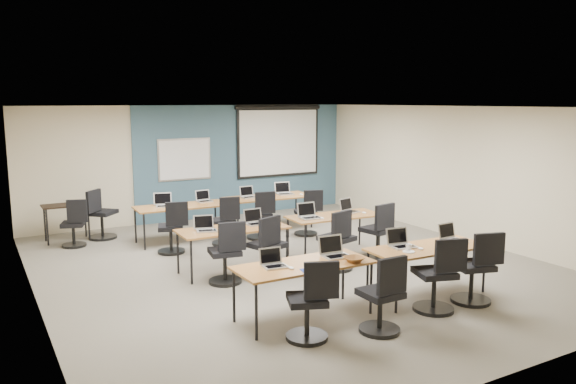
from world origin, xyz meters
TOP-DOWN VIEW (x-y plane):
  - floor at (0.00, 0.00)m, footprint 8.00×9.00m
  - ceiling at (0.00, 0.00)m, footprint 8.00×9.00m
  - wall_back at (0.00, 4.50)m, footprint 8.00×0.04m
  - wall_front at (0.00, -4.50)m, footprint 8.00×0.04m
  - wall_left at (-4.00, 0.00)m, footprint 0.04×9.00m
  - wall_right at (4.00, 0.00)m, footprint 0.04×9.00m
  - blue_accent_panel at (1.25, 4.47)m, footprint 5.50×0.04m
  - whiteboard at (-0.30, 4.43)m, footprint 1.28×0.03m
  - projector_screen at (2.20, 4.41)m, footprint 2.40×0.10m
  - training_table_front_left at (-1.03, -2.12)m, footprint 1.82×0.76m
  - training_table_front_right at (0.96, -2.28)m, footprint 1.79×0.75m
  - training_table_mid_left at (-0.98, 0.21)m, footprint 1.81×0.76m
  - training_table_mid_right at (1.07, 0.25)m, footprint 1.74×0.73m
  - training_table_back_left at (-1.04, 2.57)m, footprint 1.83×0.76m
  - training_table_back_right at (0.97, 2.65)m, footprint 1.93×0.80m
  - laptop_0 at (-1.43, -2.03)m, footprint 0.30×0.26m
  - mouse_0 at (-1.28, -2.23)m, footprint 0.09×0.11m
  - task_chair_0 at (-1.32, -2.75)m, footprint 0.53×0.51m
  - laptop_1 at (-0.49, -2.02)m, footprint 0.36×0.31m
  - mouse_1 at (-0.31, -2.25)m, footprint 0.09×0.12m
  - task_chair_1 at (-0.45, -3.02)m, footprint 0.51×0.51m
  - laptop_2 at (0.63, -2.08)m, footprint 0.35×0.29m
  - mouse_2 at (0.77, -2.34)m, footprint 0.09×0.11m
  - task_chair_2 at (0.65, -2.82)m, footprint 0.57×0.55m
  - laptop_3 at (1.53, -2.17)m, footprint 0.33×0.28m
  - mouse_3 at (1.65, -2.38)m, footprint 0.08×0.10m
  - task_chair_3 at (1.34, -2.84)m, footprint 0.57×0.55m
  - laptop_4 at (-1.44, 0.25)m, footprint 0.32×0.27m
  - mouse_4 at (-1.20, 0.06)m, footprint 0.06×0.09m
  - task_chair_4 at (-1.34, -0.35)m, footprint 0.52×0.52m
  - laptop_5 at (-0.52, 0.31)m, footprint 0.33×0.28m
  - mouse_5 at (-0.30, 0.07)m, footprint 0.08×0.11m
  - task_chair_5 at (-0.64, -0.40)m, footprint 0.57×0.55m
  - laptop_6 at (0.54, 0.27)m, footprint 0.36×0.30m
  - mouse_6 at (0.70, 0.09)m, footprint 0.08×0.11m
  - task_chair_6 at (0.56, -0.61)m, footprint 0.56×0.56m
  - laptop_7 at (1.46, 0.35)m, footprint 0.34×0.29m
  - mouse_7 at (1.64, 0.11)m, footprint 0.08×0.11m
  - task_chair_7 at (1.53, -0.49)m, footprint 0.57×0.57m
  - laptop_8 at (-1.37, 2.65)m, footprint 0.35×0.30m
  - mouse_8 at (-1.28, 2.47)m, footprint 0.09×0.12m
  - task_chair_8 at (-1.51, 1.77)m, footprint 0.52×0.51m
  - laptop_9 at (-0.49, 2.77)m, footprint 0.30×0.26m
  - mouse_9 at (-0.25, 2.43)m, footprint 0.06×0.09m
  - task_chair_9 at (-0.41, 1.85)m, footprint 0.49×0.48m
  - laptop_10 at (0.53, 2.76)m, footprint 0.32×0.27m
  - mouse_10 at (0.74, 2.56)m, footprint 0.06×0.09m
  - task_chair_10 at (0.41, 1.94)m, footprint 0.52×0.52m
  - laptop_11 at (1.42, 2.74)m, footprint 0.36×0.30m
  - mouse_11 at (1.69, 2.46)m, footprint 0.09×0.11m
  - task_chair_11 at (1.42, 1.74)m, footprint 0.51×0.49m
  - blue_mousepad at (-1.11, -2.42)m, footprint 0.28×0.25m
  - snack_bowl at (-0.41, -2.36)m, footprint 0.31×0.31m
  - snack_plate at (0.53, -2.36)m, footprint 0.17×0.17m
  - coffee_cup at (0.57, -2.31)m, footprint 0.09×0.09m
  - utility_table at (-3.06, 3.73)m, footprint 0.90×0.50m
  - spare_chair_a at (-2.44, 3.55)m, footprint 0.68×0.57m
  - spare_chair_b at (-3.01, 3.15)m, footprint 0.48×0.46m

SIDE VIEW (x-z plane):
  - floor at x=0.00m, z-range -0.01..0.01m
  - spare_chair_b at x=-3.01m, z-range -0.09..0.86m
  - task_chair_9 at x=-0.41m, z-range -0.09..0.88m
  - task_chair_11 at x=1.42m, z-range -0.09..0.89m
  - task_chair_8 at x=-1.51m, z-range -0.09..0.90m
  - task_chair_0 at x=-1.32m, z-range -0.09..0.90m
  - task_chair_1 at x=-0.45m, z-range -0.09..0.91m
  - task_chair_10 at x=0.41m, z-range -0.09..0.91m
  - task_chair_4 at x=-1.34m, z-range -0.09..0.91m
  - task_chair_5 at x=-0.64m, z-range -0.09..0.94m
  - task_chair_2 at x=0.65m, z-range -0.09..0.94m
  - task_chair_3 at x=1.34m, z-range -0.09..0.94m
  - task_chair_6 at x=0.56m, z-range -0.09..0.95m
  - spare_chair_a at x=-2.44m, z-range -0.09..0.96m
  - task_chair_7 at x=1.53m, z-range -0.09..0.96m
  - utility_table at x=-3.06m, z-range 0.28..1.03m
  - training_table_mid_right at x=1.07m, z-range 0.32..1.05m
  - training_table_front_right at x=0.96m, z-range 0.32..1.05m
  - training_table_mid_left at x=-0.98m, z-range 0.32..1.05m
  - training_table_front_left at x=-1.03m, z-range 0.32..1.05m
  - training_table_back_left at x=-1.04m, z-range 0.32..1.05m
  - training_table_back_right at x=0.97m, z-range 0.32..1.05m
  - blue_mousepad at x=-1.11m, z-range 0.73..0.74m
  - snack_plate at x=0.53m, z-range 0.73..0.74m
  - mouse_4 at x=-1.20m, z-range 0.73..0.76m
  - mouse_9 at x=-0.25m, z-range 0.73..0.76m
  - mouse_10 at x=0.74m, z-range 0.73..0.76m
  - mouse_3 at x=1.65m, z-range 0.73..0.76m
  - mouse_2 at x=0.77m, z-range 0.72..0.76m
  - mouse_0 at x=-1.28m, z-range 0.72..0.76m
  - mouse_5 at x=-0.30m, z-range 0.72..0.76m
  - mouse_6 at x=0.70m, z-range 0.72..0.76m
  - mouse_11 at x=1.69m, z-range 0.72..0.76m
  - mouse_1 at x=-0.31m, z-range 0.72..0.76m
  - mouse_8 at x=-1.28m, z-range 0.72..0.76m
  - mouse_7 at x=1.64m, z-range 0.72..0.76m
  - snack_bowl at x=-0.41m, z-range 0.73..0.81m
  - coffee_cup at x=0.57m, z-range 0.74..0.81m
  - laptop_0 at x=-1.43m, z-range 0.67..0.90m
  - laptop_9 at x=-0.49m, z-range 0.67..0.91m
  - laptop_10 at x=0.53m, z-range 0.67..0.91m
  - laptop_4 at x=-1.44m, z-range 0.67..0.91m
  - laptop_3 at x=1.53m, z-range 0.67..0.92m
  - laptop_5 at x=-0.52m, z-range 0.67..0.92m
  - laptop_7 at x=1.46m, z-range 0.66..0.92m
  - laptop_2 at x=0.63m, z-range 0.66..0.93m
  - laptop_8 at x=-1.37m, z-range 0.66..0.93m
  - laptop_11 at x=1.42m, z-range 0.66..0.93m
  - laptop_6 at x=0.54m, z-range 0.66..0.93m
  - laptop_1 at x=-0.49m, z-range 0.66..0.93m
  - wall_back at x=0.00m, z-range 0.00..2.70m
  - wall_front at x=0.00m, z-range 0.00..2.70m
  - wall_left at x=-4.00m, z-range 0.00..2.70m
  - wall_right at x=4.00m, z-range 0.00..2.70m
  - blue_accent_panel at x=1.25m, z-range 0.00..2.70m
  - whiteboard at x=-0.30m, z-range 0.96..1.94m
  - projector_screen at x=2.20m, z-range 0.98..2.80m
  - ceiling at x=0.00m, z-range 2.69..2.71m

